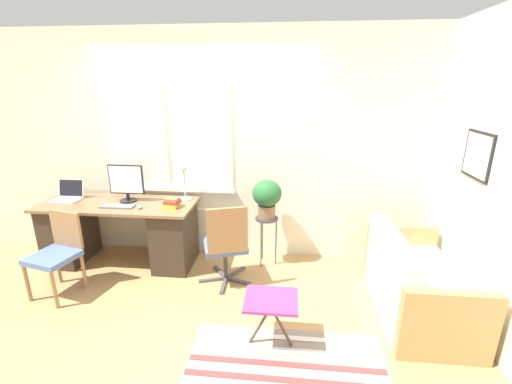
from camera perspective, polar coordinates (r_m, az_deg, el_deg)
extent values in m
plane|color=tan|center=(3.98, -10.60, -14.33)|extent=(14.00, 14.00, 0.00)
cube|color=beige|center=(4.19, -8.73, 7.33)|extent=(9.00, 0.06, 2.70)
cube|color=white|center=(4.41, -19.22, 8.43)|extent=(0.73, 0.02, 1.28)
cube|color=white|center=(4.40, -19.27, 8.41)|extent=(0.66, 0.01, 1.21)
cube|color=white|center=(4.14, -9.10, 8.64)|extent=(0.73, 0.02, 1.28)
cube|color=white|center=(4.13, -9.14, 8.62)|extent=(0.66, 0.01, 1.21)
cube|color=white|center=(4.40, -13.69, 0.53)|extent=(1.57, 0.11, 0.04)
cube|color=beige|center=(3.71, 32.72, 3.38)|extent=(0.06, 9.00, 2.70)
cube|color=black|center=(3.60, 33.03, 5.15)|extent=(0.02, 0.44, 0.42)
cube|color=white|center=(3.60, 32.92, 5.16)|extent=(0.01, 0.39, 0.37)
cube|color=brown|center=(4.30, -22.08, -1.92)|extent=(1.80, 0.69, 0.03)
cube|color=#33281E|center=(4.76, -28.62, -5.84)|extent=(0.40, 0.61, 0.73)
cube|color=#33281E|center=(4.18, -13.39, -7.23)|extent=(0.40, 0.61, 0.73)
cube|color=#B7B7BC|center=(4.62, -29.15, -1.23)|extent=(0.32, 0.22, 0.02)
cube|color=#B7B7BC|center=(4.70, -28.45, 0.62)|extent=(0.32, 0.06, 0.21)
cube|color=black|center=(4.69, -28.49, 0.61)|extent=(0.29, 0.05, 0.19)
cylinder|color=black|center=(4.31, -20.48, -1.34)|extent=(0.19, 0.19, 0.02)
cylinder|color=black|center=(4.30, -20.56, -0.66)|extent=(0.04, 0.04, 0.09)
cube|color=black|center=(4.24, -20.83, 1.99)|extent=(0.41, 0.02, 0.34)
cube|color=silver|center=(4.23, -20.90, 1.94)|extent=(0.39, 0.01, 0.32)
cube|color=slate|center=(4.15, -22.13, -2.23)|extent=(0.38, 0.12, 0.02)
ellipsoid|color=silver|center=(4.01, -18.79, -2.40)|extent=(0.04, 0.07, 0.04)
cylinder|color=#ADADB2|center=(4.19, -11.66, -1.10)|extent=(0.16, 0.16, 0.01)
cylinder|color=#ADADB2|center=(4.14, -11.81, 1.29)|extent=(0.02, 0.02, 0.35)
ellipsoid|color=#ADADB2|center=(4.09, -11.98, 3.91)|extent=(0.09, 0.09, 0.06)
cube|color=yellow|center=(3.95, -14.01, -2.24)|extent=(0.17, 0.16, 0.04)
cube|color=red|center=(3.95, -13.79, -1.62)|extent=(0.17, 0.16, 0.04)
cube|color=olive|center=(3.93, -13.87, -1.19)|extent=(0.16, 0.12, 0.03)
cylinder|color=olive|center=(4.16, -33.85, -12.36)|extent=(0.04, 0.04, 0.42)
cylinder|color=olive|center=(3.90, -30.57, -13.74)|extent=(0.04, 0.04, 0.42)
cylinder|color=olive|center=(4.35, -30.14, -10.46)|extent=(0.04, 0.04, 0.42)
cylinder|color=olive|center=(4.10, -26.79, -11.61)|extent=(0.04, 0.04, 0.42)
cube|color=#4C6699|center=(4.03, -30.81, -9.34)|extent=(0.49, 0.48, 0.06)
cube|color=olive|center=(4.07, -29.08, -5.40)|extent=(0.37, 0.12, 0.39)
cube|color=#47474C|center=(3.93, -7.26, -14.31)|extent=(0.29, 0.13, 0.03)
cube|color=#47474C|center=(3.82, -5.43, -15.28)|extent=(0.04, 0.30, 0.03)
cube|color=#47474C|center=(3.88, -3.02, -14.59)|extent=(0.30, 0.12, 0.03)
cube|color=#47474C|center=(4.03, -3.47, -13.29)|extent=(0.20, 0.27, 0.03)
cube|color=#47474C|center=(4.06, -5.99, -13.13)|extent=(0.21, 0.26, 0.03)
cylinder|color=#333338|center=(3.84, -5.11, -11.62)|extent=(0.04, 0.04, 0.36)
cube|color=#4C6699|center=(3.74, -5.20, -8.81)|extent=(0.55, 0.54, 0.06)
cube|color=olive|center=(3.43, -4.79, -6.43)|extent=(0.40, 0.17, 0.48)
cube|color=white|center=(3.68, 25.32, -14.82)|extent=(0.72, 1.14, 0.42)
cube|color=white|center=(3.41, 21.72, -9.47)|extent=(0.16, 1.14, 0.36)
cube|color=#A87F4C|center=(3.16, 29.26, -19.08)|extent=(0.72, 0.09, 0.62)
cube|color=#A87F4C|center=(4.15, 22.80, -9.21)|extent=(0.72, 0.09, 0.62)
cylinder|color=#333338|center=(4.00, 1.79, -4.43)|extent=(0.27, 0.27, 0.02)
cylinder|color=#333338|center=(4.11, 3.35, -8.31)|extent=(0.01, 0.01, 0.57)
cylinder|color=#333338|center=(4.21, 1.07, -7.64)|extent=(0.01, 0.01, 0.57)
cylinder|color=#333338|center=(4.04, 0.84, -8.83)|extent=(0.01, 0.01, 0.57)
cylinder|color=brown|center=(3.97, 1.80, -3.25)|extent=(0.20, 0.20, 0.16)
ellipsoid|color=#235B2D|center=(3.89, 1.83, -0.22)|extent=(0.34, 0.34, 0.30)
cube|color=gray|center=(3.03, 5.04, -25.77)|extent=(1.56, 0.66, 0.01)
cube|color=#C63838|center=(2.87, 4.95, -28.73)|extent=(1.52, 0.05, 0.00)
cube|color=#C63838|center=(2.98, 5.02, -26.69)|extent=(1.52, 0.05, 0.00)
cube|color=white|center=(3.08, 5.07, -24.78)|extent=(1.52, 0.05, 0.00)
cube|color=white|center=(3.20, 5.12, -23.00)|extent=(1.52, 0.05, 0.00)
cube|color=#93337A|center=(2.88, 2.55, -17.55)|extent=(0.43, 0.36, 0.02)
cylinder|color=#4C3D2D|center=(3.01, 0.97, -20.90)|extent=(0.22, 0.02, 0.43)
cylinder|color=#4C3D2D|center=(3.01, 4.02, -21.04)|extent=(0.22, 0.02, 0.43)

